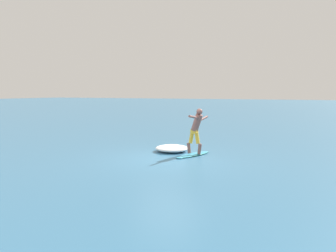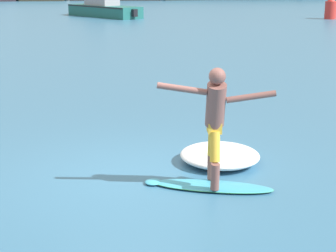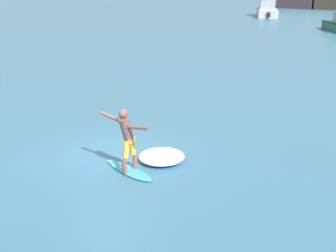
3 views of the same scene
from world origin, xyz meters
name	(u,v)px [view 3 (image 3 of 3)]	position (x,y,z in m)	size (l,w,h in m)	color
ground_plane	(112,156)	(0.00, 0.00, 0.00)	(200.00, 200.00, 0.00)	#33688C
surfboard	(129,170)	(1.12, -0.66, 0.03)	(2.00, 1.03, 0.20)	#399DC1
surfer	(127,134)	(1.14, -0.75, 1.14)	(1.70, 0.68, 1.82)	brown
small_boat_offshore	(267,10)	(-12.17, 46.06, 0.77)	(4.42, 6.68, 3.22)	#AAB2B1
wave_foam_at_tail	(162,157)	(1.48, 0.47, 0.14)	(1.63, 1.66, 0.28)	white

